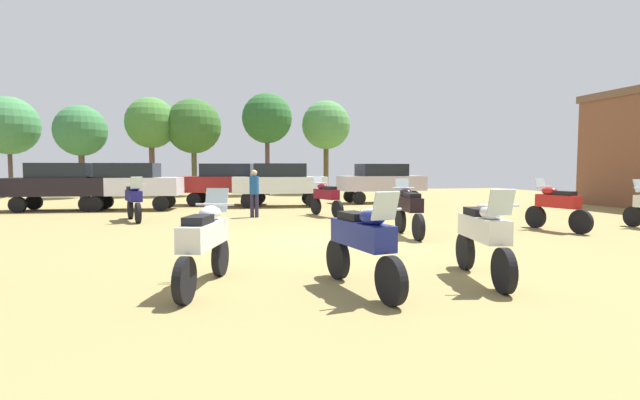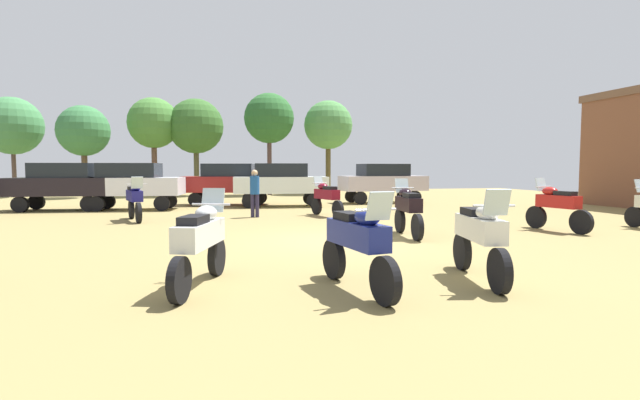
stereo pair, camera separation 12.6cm
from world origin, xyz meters
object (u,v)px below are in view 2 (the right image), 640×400
Objects in this scene: tree_2 at (12,126)px; motorcycle_7 at (135,199)px; motorcycle_3 at (480,235)px; car_4 at (65,183)px; person_2 at (255,190)px; motorcycle_8 at (358,241)px; motorcycle_1 at (557,205)px; car_5 at (383,180)px; tree_4 at (154,124)px; motorcycle_6 at (408,208)px; motorcycle_9 at (200,240)px; car_2 at (229,181)px; tree_6 at (269,119)px; car_3 at (130,183)px; car_1 at (281,181)px; tree_1 at (196,127)px; tree_5 at (328,125)px; motorcycle_4 at (326,197)px; tree_3 at (83,131)px.

motorcycle_7 is at bearing -58.52° from tree_2.
motorcycle_3 is 18.12m from car_4.
motorcycle_8 is at bearing -68.71° from person_2.
car_5 is (-1.05, 11.26, 0.43)m from motorcycle_1.
tree_2 is 0.97× the size of tree_4.
motorcycle_3 is 1.04× the size of motorcycle_6.
motorcycle_7 is 11.33m from motorcycle_8.
motorcycle_8 is at bearing -0.65° from motorcycle_9.
motorcycle_1 is 0.46× the size of car_2.
motorcycle_7 is 16.20m from tree_6.
motorcycle_6 is 0.48× the size of car_3.
motorcycle_3 is at bearing -140.57° from car_4.
car_4 is at bearing 143.20° from motorcycle_6.
car_1 is at bearing -84.60° from car_4.
person_2 is at bearing -64.64° from motorcycle_3.
person_2 is at bearing 127.53° from motorcycle_6.
motorcycle_7 reaches higher than motorcycle_8.
motorcycle_9 is (-9.69, -4.24, -0.01)m from motorcycle_1.
motorcycle_9 is at bearing -81.31° from person_2.
person_2 is (-7.01, -5.62, -0.16)m from car_5.
tree_1 is (-4.14, 9.77, 3.29)m from car_1.
tree_4 is at bearing -61.50° from motorcycle_3.
person_2 is 16.22m from tree_5.
tree_1 reaches higher than car_5.
motorcycle_1 is 1.22× the size of person_2.
car_4 is 17.45m from tree_5.
motorcycle_4 is at bearing 163.45° from motorcycle_7.
motorcycle_4 is 0.49× the size of car_5.
tree_1 is 8.85m from tree_5.
motorcycle_6 is 23.20m from tree_3.
tree_3 is (4.29, -1.30, -0.34)m from tree_2.
car_1 is 0.69× the size of tree_5.
tree_1 is at bearing 27.11° from car_1.
motorcycle_9 is 14.81m from car_1.
motorcycle_7 is 0.49× the size of car_1.
car_3 reaches higher than motorcycle_3.
motorcycle_7 is 0.48× the size of car_3.
car_3 is at bearing -88.82° from tree_4.
tree_1 is at bearing 6.88° from tree_3.
car_1 is at bearing -67.06° from tree_1.
car_4 is (-8.17, 15.11, 0.44)m from motorcycle_8.
motorcycle_6 is at bearing -86.05° from tree_6.
motorcycle_1 is 8.97m from motorcycle_8.
car_5 is 0.68× the size of tree_5.
car_1 and car_4 have the same top height.
tree_5 is (11.43, 0.11, 0.11)m from tree_4.
person_2 is at bearing -115.73° from car_4.
car_3 is (-7.61, 14.69, 0.43)m from motorcycle_3.
tree_6 is at bearing -2.75° from tree_4.
motorcycle_3 is 0.36× the size of tree_1.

